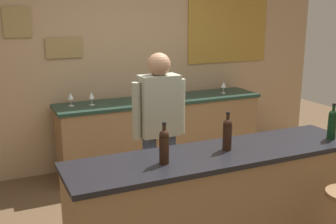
{
  "coord_description": "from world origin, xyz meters",
  "views": [
    {
      "loc": [
        -1.61,
        -2.96,
        1.99
      ],
      "look_at": [
        -0.05,
        0.45,
        1.05
      ],
      "focal_mm": 43.87,
      "sensor_mm": 36.0,
      "label": 1
    }
  ],
  "objects_px": {
    "bartender": "(159,127)",
    "wine_glass_c": "(224,85)",
    "wine_bottle_c": "(332,123)",
    "wine_glass_b": "(91,96)",
    "wine_bottle_a": "(164,145)",
    "wine_bottle_b": "(227,133)",
    "wine_glass_a": "(71,97)"
  },
  "relations": [
    {
      "from": "wine_bottle_b",
      "to": "bartender",
      "type": "bearing_deg",
      "value": 108.33
    },
    {
      "from": "wine_bottle_a",
      "to": "wine_glass_a",
      "type": "height_order",
      "value": "wine_bottle_a"
    },
    {
      "from": "wine_glass_a",
      "to": "wine_glass_b",
      "type": "height_order",
      "value": "same"
    },
    {
      "from": "wine_bottle_c",
      "to": "wine_glass_b",
      "type": "relative_size",
      "value": 1.97
    },
    {
      "from": "wine_bottle_a",
      "to": "wine_glass_b",
      "type": "relative_size",
      "value": 1.97
    },
    {
      "from": "bartender",
      "to": "wine_glass_c",
      "type": "bearing_deg",
      "value": 40.37
    },
    {
      "from": "wine_glass_c",
      "to": "wine_bottle_a",
      "type": "bearing_deg",
      "value": -130.85
    },
    {
      "from": "wine_bottle_b",
      "to": "wine_bottle_c",
      "type": "bearing_deg",
      "value": -7.13
    },
    {
      "from": "wine_bottle_c",
      "to": "wine_glass_b",
      "type": "distance_m",
      "value": 2.65
    },
    {
      "from": "wine_bottle_b",
      "to": "wine_glass_a",
      "type": "relative_size",
      "value": 1.97
    },
    {
      "from": "wine_bottle_c",
      "to": "wine_glass_b",
      "type": "bearing_deg",
      "value": 125.01
    },
    {
      "from": "wine_glass_c",
      "to": "wine_glass_b",
      "type": "bearing_deg",
      "value": 178.92
    },
    {
      "from": "bartender",
      "to": "wine_bottle_a",
      "type": "bearing_deg",
      "value": -111.07
    },
    {
      "from": "wine_bottle_c",
      "to": "bartender",
      "type": "bearing_deg",
      "value": 144.23
    },
    {
      "from": "wine_bottle_c",
      "to": "wine_glass_c",
      "type": "xyz_separation_m",
      "value": [
        0.26,
        2.14,
        -0.05
      ]
    },
    {
      "from": "wine_bottle_c",
      "to": "wine_bottle_b",
      "type": "bearing_deg",
      "value": 172.87
    },
    {
      "from": "bartender",
      "to": "wine_bottle_a",
      "type": "relative_size",
      "value": 5.29
    },
    {
      "from": "bartender",
      "to": "wine_glass_c",
      "type": "relative_size",
      "value": 10.45
    },
    {
      "from": "bartender",
      "to": "wine_glass_a",
      "type": "height_order",
      "value": "bartender"
    },
    {
      "from": "bartender",
      "to": "wine_glass_b",
      "type": "distance_m",
      "value": 1.33
    },
    {
      "from": "bartender",
      "to": "wine_glass_a",
      "type": "relative_size",
      "value": 10.45
    },
    {
      "from": "bartender",
      "to": "wine_glass_b",
      "type": "bearing_deg",
      "value": 103.16
    },
    {
      "from": "bartender",
      "to": "wine_glass_b",
      "type": "xyz_separation_m",
      "value": [
        -0.3,
        1.29,
        0.07
      ]
    },
    {
      "from": "wine_bottle_a",
      "to": "wine_glass_c",
      "type": "bearing_deg",
      "value": 49.15
    },
    {
      "from": "wine_bottle_c",
      "to": "wine_bottle_a",
      "type": "bearing_deg",
      "value": 177.8
    },
    {
      "from": "bartender",
      "to": "wine_bottle_c",
      "type": "bearing_deg",
      "value": -35.77
    },
    {
      "from": "wine_bottle_c",
      "to": "wine_glass_c",
      "type": "distance_m",
      "value": 2.15
    },
    {
      "from": "wine_bottle_b",
      "to": "wine_glass_b",
      "type": "relative_size",
      "value": 1.97
    },
    {
      "from": "wine_bottle_a",
      "to": "wine_glass_a",
      "type": "distance_m",
      "value": 2.18
    },
    {
      "from": "wine_glass_a",
      "to": "wine_glass_b",
      "type": "bearing_deg",
      "value": -14.28
    },
    {
      "from": "wine_bottle_a",
      "to": "wine_bottle_b",
      "type": "height_order",
      "value": "same"
    },
    {
      "from": "wine_bottle_a",
      "to": "wine_glass_b",
      "type": "xyz_separation_m",
      "value": [
        0.01,
        2.11,
        -0.05
      ]
    }
  ]
}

